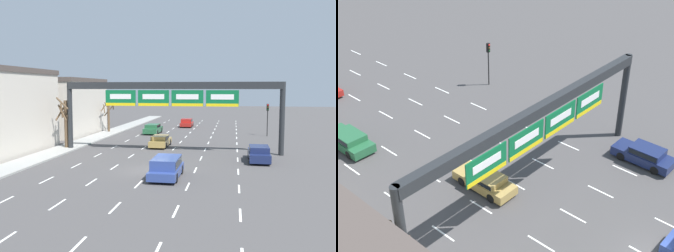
{
  "view_description": "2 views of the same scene",
  "coord_description": "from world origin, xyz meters",
  "views": [
    {
      "loc": [
        6.19,
        -27.7,
        6.37
      ],
      "look_at": [
        0.36,
        5.31,
        3.0
      ],
      "focal_mm": 40.0,
      "sensor_mm": 36.0,
      "label": 1
    },
    {
      "loc": [
        -19.89,
        -6.03,
        20.05
      ],
      "look_at": [
        1.03,
        12.65,
        3.61
      ],
      "focal_mm": 50.0,
      "sensor_mm": 36.0,
      "label": 2
    }
  ],
  "objects": [
    {
      "name": "ground_plane",
      "position": [
        0.0,
        0.0,
        0.0
      ],
      "size": [
        220.0,
        220.0,
        0.0
      ],
      "primitive_type": "plane",
      "color": "#474444"
    },
    {
      "name": "sidewalk_left",
      "position": [
        -11.3,
        0.0,
        0.07
      ],
      "size": [
        2.8,
        110.0,
        0.15
      ],
      "color": "#999993",
      "rests_on": "ground_plane"
    },
    {
      "name": "lane_dashes",
      "position": [
        0.0,
        13.5,
        0.0
      ],
      "size": [
        13.32,
        67.0,
        0.01
      ],
      "color": "white",
      "rests_on": "ground_plane"
    },
    {
      "name": "sign_gantry",
      "position": [
        0.0,
        8.9,
        5.7
      ],
      "size": [
        21.91,
        0.7,
        7.01
      ],
      "color": "#232628",
      "rests_on": "ground_plane"
    },
    {
      "name": "building_far",
      "position": [
        -18.22,
        21.0,
        3.88
      ],
      "size": [
        10.44,
        12.87,
        7.75
      ],
      "color": "beige",
      "rests_on": "ground_plane"
    },
    {
      "name": "car_red",
      "position": [
        -1.48,
        33.67,
        0.74
      ],
      "size": [
        1.87,
        4.07,
        1.38
      ],
      "color": "maroon",
      "rests_on": "ground_plane"
    },
    {
      "name": "car_green",
      "position": [
        -5.05,
        23.72,
        0.73
      ],
      "size": [
        1.95,
        4.87,
        1.36
      ],
      "color": "#235B38",
      "rests_on": "ground_plane"
    },
    {
      "name": "car_gold",
      "position": [
        -1.69,
        12.12,
        0.68
      ],
      "size": [
        1.8,
        4.61,
        1.26
      ],
      "color": "#A88947",
      "rests_on": "ground_plane"
    },
    {
      "name": "suv_blue",
      "position": [
        1.5,
        -1.84,
        0.84
      ],
      "size": [
        1.99,
        4.52,
        1.49
      ],
      "color": "navy",
      "rests_on": "ground_plane"
    },
    {
      "name": "car_navy",
      "position": [
        8.41,
        5.47,
        0.75
      ],
      "size": [
        1.8,
        4.54,
        1.39
      ],
      "color": "#19234C",
      "rests_on": "ground_plane"
    },
    {
      "name": "traffic_light_near_gantry",
      "position": [
        10.62,
        23.48,
        3.11
      ],
      "size": [
        0.3,
        0.35,
        4.33
      ],
      "color": "black",
      "rests_on": "ground_plane"
    },
    {
      "name": "tree_bare_closest",
      "position": [
        -11.74,
        24.01,
        2.56
      ],
      "size": [
        1.93,
        1.95,
        4.26
      ],
      "color": "brown",
      "rests_on": "sidewalk_left"
    },
    {
      "name": "tree_bare_second",
      "position": [
        -11.3,
        9.05,
        3.01
      ],
      "size": [
        1.74,
        1.89,
        5.33
      ],
      "color": "brown",
      "rests_on": "sidewalk_left"
    }
  ]
}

